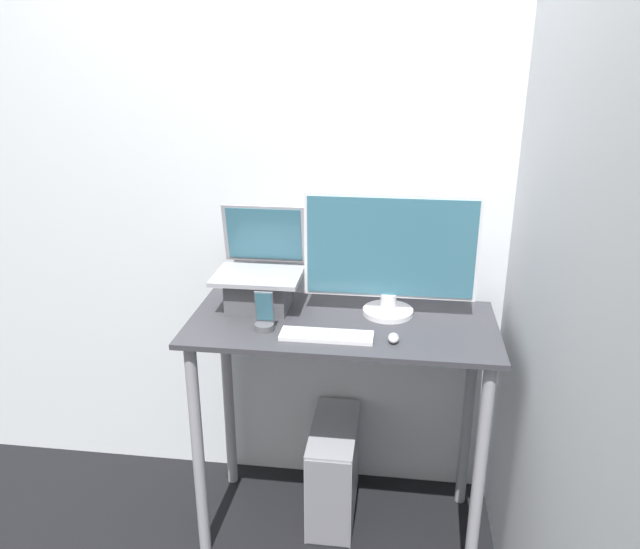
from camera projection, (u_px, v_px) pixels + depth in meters
name	position (u px, v px, depth m)	size (l,w,h in m)	color
wall_back	(352.00, 198.00, 2.46)	(6.00, 0.05, 2.60)	silver
wall_side_right	(555.00, 253.00, 1.82)	(0.05, 6.00, 2.60)	silver
desk	(341.00, 367.00, 2.34)	(1.12, 0.52, 0.92)	#333338
laptop	(259.00, 282.00, 2.36)	(0.32, 0.28, 0.38)	#4C4C51
monitor	(390.00, 257.00, 2.26)	(0.63, 0.19, 0.46)	silver
keyboard	(327.00, 335.00, 2.15)	(0.32, 0.10, 0.02)	silver
mouse	(393.00, 338.00, 2.11)	(0.04, 0.06, 0.03)	#99999E
cell_phone	(264.00, 319.00, 2.20)	(0.07, 0.07, 0.15)	#4C4C51
computer_tower	(334.00, 469.00, 2.60)	(0.18, 0.43, 0.41)	gray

